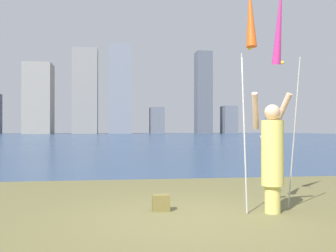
% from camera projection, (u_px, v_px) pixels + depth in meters
% --- Properties ---
extents(ground, '(120.00, 138.00, 0.12)m').
position_uv_depth(ground, '(123.00, 138.00, 56.15)').
color(ground, brown).
extents(person, '(0.70, 0.52, 1.92)m').
position_uv_depth(person, '(272.00, 153.00, 6.05)').
color(person, '#D8CC66').
rests_on(person, ground).
extents(kite_flag_left, '(0.16, 0.56, 3.59)m').
position_uv_depth(kite_flag_left, '(250.00, 21.00, 5.84)').
color(kite_flag_left, '#B2B2B7').
rests_on(kite_flag_left, ground).
extents(kite_flag_right, '(0.16, 1.00, 4.01)m').
position_uv_depth(kite_flag_right, '(280.00, 25.00, 6.77)').
color(kite_flag_right, '#B2B2B7').
rests_on(kite_flag_right, ground).
extents(bag, '(0.28, 0.18, 0.26)m').
position_uv_depth(bag, '(161.00, 203.00, 6.20)').
color(bag, olive).
rests_on(bag, ground).
extents(sailboat_1, '(2.42, 2.65, 3.98)m').
position_uv_depth(sailboat_1, '(266.00, 136.00, 59.98)').
color(sailboat_1, silver).
rests_on(sailboat_1, ground).
extents(skyline_tower_1, '(7.42, 7.73, 19.47)m').
position_uv_depth(skyline_tower_1, '(39.00, 99.00, 105.91)').
color(skyline_tower_1, gray).
rests_on(skyline_tower_1, ground).
extents(skyline_tower_2, '(6.94, 5.20, 24.04)m').
position_uv_depth(skyline_tower_2, '(85.00, 91.00, 108.10)').
color(skyline_tower_2, gray).
rests_on(skyline_tower_2, ground).
extents(skyline_tower_3, '(6.35, 7.32, 25.35)m').
position_uv_depth(skyline_tower_3, '(120.00, 90.00, 110.24)').
color(skyline_tower_3, gray).
rests_on(skyline_tower_3, ground).
extents(skyline_tower_4, '(4.07, 6.39, 7.83)m').
position_uv_depth(skyline_tower_4, '(157.00, 120.00, 115.36)').
color(skyline_tower_4, slate).
rests_on(skyline_tower_4, ground).
extents(skyline_tower_5, '(4.51, 5.01, 23.91)m').
position_uv_depth(skyline_tower_5, '(203.00, 93.00, 111.86)').
color(skyline_tower_5, '#565B66').
rests_on(skyline_tower_5, ground).
extents(skyline_tower_6, '(4.02, 5.63, 8.27)m').
position_uv_depth(skyline_tower_6, '(229.00, 120.00, 115.73)').
color(skyline_tower_6, slate).
rests_on(skyline_tower_6, ground).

